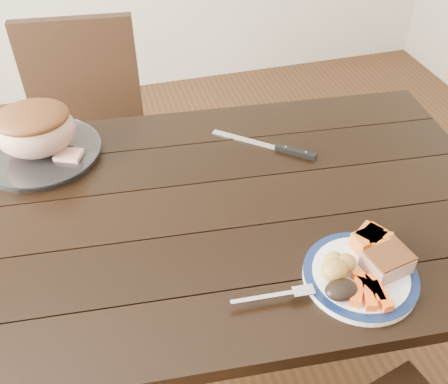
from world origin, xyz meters
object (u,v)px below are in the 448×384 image
object	(u,v)px
pork_slice	(387,263)
dinner_plate	(360,276)
serving_platter	(42,153)
carving_knife	(282,149)
dining_table	(193,233)
roast_joint	(35,130)
chair_far	(89,135)
fork	(279,295)

from	to	relation	value
pork_slice	dinner_plate	bearing A→B (deg)	175.24
dinner_plate	serving_platter	xyz separation A→B (m)	(-0.66, 0.65, 0.00)
dinner_plate	carving_knife	world-z (taller)	dinner_plate
dining_table	carving_knife	size ratio (longest dim) A/B	6.54
pork_slice	carving_knife	bearing A→B (deg)	95.95
dinner_plate	pork_slice	xyz separation A→B (m)	(0.06, -0.00, 0.03)
dining_table	dinner_plate	size ratio (longest dim) A/B	6.78
roast_joint	carving_knife	xyz separation A→B (m)	(0.67, -0.16, -0.08)
dinner_plate	dining_table	bearing A→B (deg)	133.39
roast_joint	chair_far	bearing A→B (deg)	73.71
fork	dinner_plate	bearing A→B (deg)	6.83
dining_table	carving_knife	distance (m)	0.36
dinner_plate	serving_platter	world-z (taller)	serving_platter
pork_slice	fork	world-z (taller)	pork_slice
dining_table	pork_slice	distance (m)	0.50
roast_joint	carving_knife	size ratio (longest dim) A/B	0.84
serving_platter	roast_joint	xyz separation A→B (m)	(0.00, 0.00, 0.08)
chair_far	roast_joint	distance (m)	0.53
dining_table	fork	world-z (taller)	fork
fork	carving_knife	size ratio (longest dim) A/B	0.70
serving_platter	pork_slice	world-z (taller)	pork_slice
fork	roast_joint	distance (m)	0.81
dining_table	pork_slice	bearing A→B (deg)	-42.24
serving_platter	roast_joint	world-z (taller)	roast_joint
carving_knife	dinner_plate	bearing A→B (deg)	-49.80
serving_platter	chair_far	bearing A→B (deg)	73.71
dinner_plate	pork_slice	bearing A→B (deg)	-4.76
dinner_plate	fork	xyz separation A→B (m)	(-0.19, -0.01, 0.01)
dinner_plate	carving_knife	distance (m)	0.48
dining_table	chair_far	distance (m)	0.79
dinner_plate	roast_joint	size ratio (longest dim) A/B	1.15
chair_far	dinner_plate	bearing A→B (deg)	123.30
dinner_plate	pork_slice	size ratio (longest dim) A/B	2.69
pork_slice	carving_knife	world-z (taller)	pork_slice
chair_far	dinner_plate	distance (m)	1.21
serving_platter	fork	bearing A→B (deg)	-54.22
dining_table	dinner_plate	xyz separation A→B (m)	(0.30, -0.32, 0.10)
serving_platter	carving_knife	xyz separation A→B (m)	(0.67, -0.16, -0.00)
chair_far	roast_joint	xyz separation A→B (m)	(-0.12, -0.41, 0.31)
carving_knife	chair_far	bearing A→B (deg)	174.20
chair_far	serving_platter	size ratio (longest dim) A/B	2.88
fork	chair_far	bearing A→B (deg)	112.68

